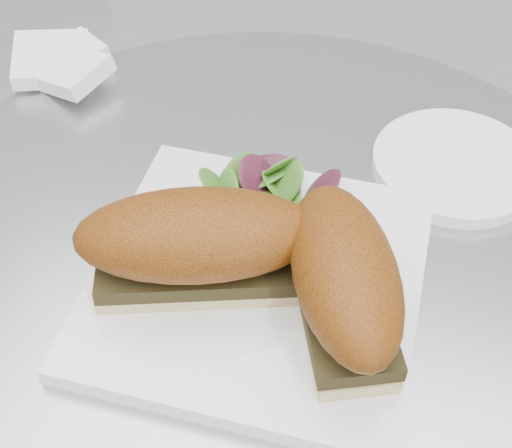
{
  "coord_description": "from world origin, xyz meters",
  "views": [
    {
      "loc": [
        0.11,
        -0.37,
        1.19
      ],
      "look_at": [
        -0.01,
        0.0,
        0.77
      ],
      "focal_mm": 50.0,
      "sensor_mm": 36.0,
      "label": 1
    }
  ],
  "objects_px": {
    "sandwich_left": "(197,242)",
    "sandwich_right": "(344,279)",
    "plate": "(258,280)",
    "saucer": "(455,165)"
  },
  "relations": [
    {
      "from": "sandwich_left",
      "to": "sandwich_right",
      "type": "relative_size",
      "value": 1.1
    },
    {
      "from": "plate",
      "to": "saucer",
      "type": "relative_size",
      "value": 1.66
    },
    {
      "from": "saucer",
      "to": "plate",
      "type": "bearing_deg",
      "value": -125.77
    },
    {
      "from": "sandwich_right",
      "to": "plate",
      "type": "bearing_deg",
      "value": -129.87
    },
    {
      "from": "sandwich_right",
      "to": "saucer",
      "type": "xyz_separation_m",
      "value": [
        0.07,
        0.21,
        -0.05
      ]
    },
    {
      "from": "sandwich_left",
      "to": "saucer",
      "type": "bearing_deg",
      "value": 28.64
    },
    {
      "from": "sandwich_left",
      "to": "saucer",
      "type": "height_order",
      "value": "sandwich_left"
    },
    {
      "from": "plate",
      "to": "sandwich_right",
      "type": "distance_m",
      "value": 0.09
    },
    {
      "from": "plate",
      "to": "saucer",
      "type": "bearing_deg",
      "value": 54.23
    },
    {
      "from": "plate",
      "to": "sandwich_left",
      "type": "relative_size",
      "value": 1.28
    }
  ]
}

